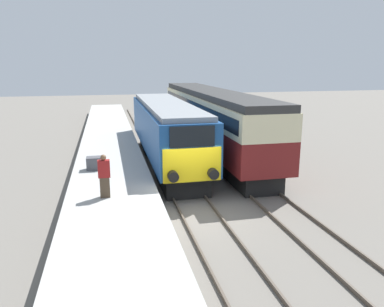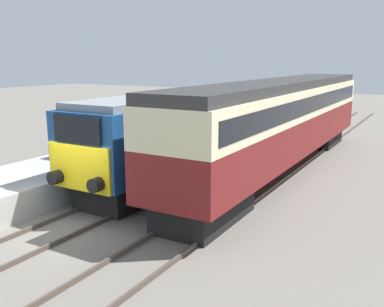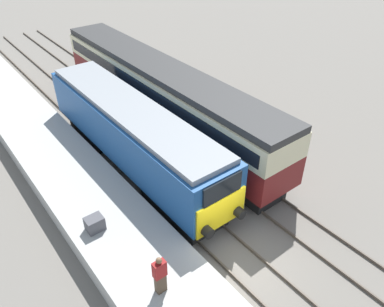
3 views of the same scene
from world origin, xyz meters
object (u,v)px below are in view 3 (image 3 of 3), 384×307
Objects in this scene: passenger_carriage at (161,91)px; person_on_platform at (160,275)px; luggage_crate at (95,224)px; locomotive at (133,134)px.

person_on_platform is (-6.96, -10.20, -0.73)m from passenger_carriage.
passenger_carriage reaches higher than person_on_platform.
passenger_carriage is 27.11× the size of luggage_crate.
passenger_carriage is at bearing 39.95° from luggage_crate.
person_on_platform is at bearing -124.33° from passenger_carriage.
passenger_carriage reaches higher than luggage_crate.
person_on_platform is at bearing -82.99° from luggage_crate.
passenger_carriage is at bearing 35.90° from locomotive.
locomotive reaches higher than luggage_crate.
passenger_carriage is 11.61× the size of person_on_platform.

